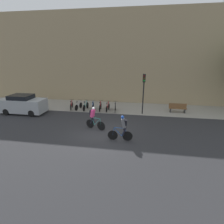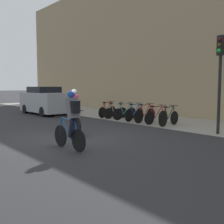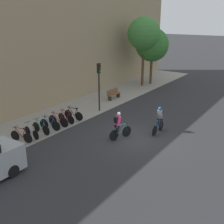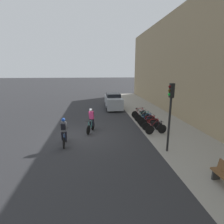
{
  "view_description": "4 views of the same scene",
  "coord_description": "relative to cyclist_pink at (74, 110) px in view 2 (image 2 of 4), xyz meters",
  "views": [
    {
      "loc": [
        2.73,
        -11.59,
        5.57
      ],
      "look_at": [
        0.39,
        2.54,
        0.84
      ],
      "focal_mm": 28.0,
      "sensor_mm": 36.0,
      "label": 1
    },
    {
      "loc": [
        8.81,
        -5.28,
        1.93
      ],
      "look_at": [
        -1.13,
        2.97,
        0.7
      ],
      "focal_mm": 45.0,
      "sensor_mm": 36.0,
      "label": 2
    },
    {
      "loc": [
        -14.21,
        -8.13,
        7.35
      ],
      "look_at": [
        -0.61,
        1.27,
        1.65
      ],
      "focal_mm": 45.0,
      "sensor_mm": 36.0,
      "label": 3
    },
    {
      "loc": [
        11.85,
        0.86,
        4.53
      ],
      "look_at": [
        -0.73,
        2.25,
        1.49
      ],
      "focal_mm": 28.0,
      "sensor_mm": 36.0,
      "label": 4
    }
  ],
  "objects": [
    {
      "name": "parked_bike_5",
      "position": [
        0.24,
        4.66,
        -0.56
      ],
      "size": [
        0.46,
        1.62,
        0.96
      ],
      "color": "black",
      "rests_on": "ground"
    },
    {
      "name": "building_facade",
      "position": [
        0.75,
        8.61,
        4.21
      ],
      "size": [
        44.0,
        0.6,
        10.31
      ],
      "primitive_type": "cube",
      "color": "#9E8966",
      "rests_on": "ground"
    },
    {
      "name": "ground",
      "position": [
        0.75,
        -0.69,
        -0.95
      ],
      "size": [
        200.0,
        200.0,
        0.0
      ],
      "primitive_type": "plane",
      "color": "#2B2B2D"
    },
    {
      "name": "parked_bike_2",
      "position": [
        -2.13,
        4.66,
        -0.55
      ],
      "size": [
        0.46,
        1.67,
        0.97
      ],
      "color": "black",
      "rests_on": "ground"
    },
    {
      "name": "parked_car",
      "position": [
        -7.84,
        2.58,
        -0.05
      ],
      "size": [
        4.3,
        1.84,
        1.85
      ],
      "color": "#9EA3A8",
      "rests_on": "ground"
    },
    {
      "name": "cyclist_grey",
      "position": [
        2.44,
        -1.61,
        0.0
      ],
      "size": [
        1.69,
        0.46,
        1.78
      ],
      "color": "black",
      "rests_on": "ground"
    },
    {
      "name": "parked_bike_4",
      "position": [
        -0.55,
        4.66,
        -0.53
      ],
      "size": [
        0.46,
        1.73,
        0.99
      ],
      "color": "black",
      "rests_on": "ground"
    },
    {
      "name": "traffic_light_pole",
      "position": [
        3.76,
        4.32,
        1.71
      ],
      "size": [
        0.26,
        0.3,
        3.86
      ],
      "color": "black",
      "rests_on": "ground"
    },
    {
      "name": "parked_bike_0",
      "position": [
        -3.7,
        4.66,
        -0.55
      ],
      "size": [
        0.49,
        1.58,
        0.96
      ],
      "color": "black",
      "rests_on": "ground"
    },
    {
      "name": "parked_bike_3",
      "position": [
        -1.34,
        4.66,
        -0.54
      ],
      "size": [
        0.46,
        1.65,
        0.98
      ],
      "color": "black",
      "rests_on": "ground"
    },
    {
      "name": "parked_bike_1",
      "position": [
        -2.91,
        4.66,
        -0.56
      ],
      "size": [
        0.46,
        1.59,
        0.95
      ],
      "color": "black",
      "rests_on": "ground"
    },
    {
      "name": "cyclist_pink",
      "position": [
        0.0,
        0.0,
        0.0
      ],
      "size": [
        1.64,
        0.65,
        1.79
      ],
      "color": "black",
      "rests_on": "ground"
    },
    {
      "name": "kerb_strip",
      "position": [
        0.75,
        6.06,
        -0.94
      ],
      "size": [
        44.0,
        4.5,
        0.01
      ],
      "primitive_type": "cube",
      "color": "gray",
      "rests_on": "ground"
    },
    {
      "name": "parked_bike_6",
      "position": [
        1.02,
        4.66,
        -0.55
      ],
      "size": [
        0.46,
        1.65,
        0.97
      ],
      "color": "black",
      "rests_on": "ground"
    }
  ]
}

